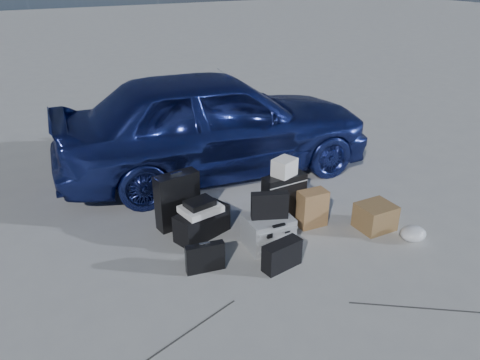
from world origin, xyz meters
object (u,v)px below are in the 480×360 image
suitcase_left (177,200)px  duffel_bag (202,223)px  cardboard_box (375,217)px  pelican_case (268,231)px  suitcase_right (284,200)px  briefcase (205,258)px  car (215,122)px

suitcase_left → duffel_bag: suitcase_left is taller
duffel_bag → cardboard_box: 1.98m
pelican_case → suitcase_right: suitcase_right is taller
pelican_case → briefcase: bearing=-169.2°
suitcase_left → cardboard_box: size_ratio=1.64×
pelican_case → duffel_bag: size_ratio=0.77×
car → briefcase: size_ratio=11.30×
suitcase_right → cardboard_box: (0.87, -0.60, -0.16)m
briefcase → cardboard_box: 2.06m
car → pelican_case: (-0.35, -2.04, -0.57)m
duffel_bag → cardboard_box: size_ratio=1.58×
pelican_case → cardboard_box: (1.27, -0.27, -0.03)m
briefcase → suitcase_left: size_ratio=0.60×
car → duffel_bag: 1.86m
briefcase → duffel_bag: (0.24, 0.61, 0.01)m
suitcase_right → cardboard_box: size_ratio=1.54×
suitcase_right → duffel_bag: 0.98m
suitcase_right → cardboard_box: bearing=-36.2°
briefcase → suitcase_right: (1.19, 0.42, 0.16)m
car → pelican_case: size_ratio=9.12×
cardboard_box → briefcase: bearing=175.1°
suitcase_left → cardboard_box: 2.27m
pelican_case → briefcase: 0.79m
briefcase → cardboard_box: (2.05, -0.18, -0.00)m
suitcase_left → pelican_case: bearing=-58.9°
pelican_case → suitcase_right: size_ratio=0.79×
pelican_case → suitcase_right: bearing=42.2°
pelican_case → suitcase_left: bearing=132.7°
suitcase_right → duffel_bag: (-0.95, 0.19, -0.15)m
car → pelican_case: 2.15m
car → suitcase_left: (-1.04, -1.18, -0.42)m
pelican_case → cardboard_box: bearing=-8.5°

